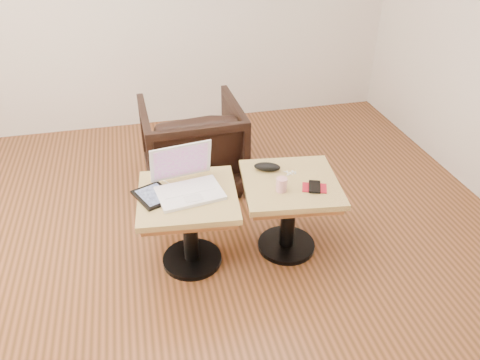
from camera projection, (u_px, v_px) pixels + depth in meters
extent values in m
cube|color=#492C15|center=(193.00, 278.00, 2.85)|extent=(4.50, 4.50, 0.01)
cylinder|color=black|center=(192.00, 259.00, 2.97)|extent=(0.37, 0.37, 0.03)
cylinder|color=black|center=(190.00, 229.00, 2.84)|extent=(0.09, 0.09, 0.45)
cube|color=brown|center=(188.00, 202.00, 2.73)|extent=(0.57, 0.57, 0.04)
cube|color=olive|center=(188.00, 197.00, 2.70)|extent=(0.62, 0.62, 0.04)
cylinder|color=black|center=(286.00, 245.00, 3.08)|extent=(0.37, 0.37, 0.03)
cylinder|color=black|center=(288.00, 216.00, 2.95)|extent=(0.09, 0.09, 0.45)
cube|color=brown|center=(290.00, 189.00, 2.84)|extent=(0.58, 0.58, 0.04)
cube|color=olive|center=(290.00, 184.00, 2.82)|extent=(0.63, 0.63, 0.04)
cube|color=white|center=(190.00, 193.00, 2.68)|extent=(0.40, 0.31, 0.02)
cube|color=silver|center=(188.00, 188.00, 2.71)|extent=(0.32, 0.17, 0.00)
cube|color=silver|center=(193.00, 198.00, 2.62)|extent=(0.11, 0.08, 0.00)
cube|color=white|center=(181.00, 161.00, 2.73)|extent=(0.37, 0.12, 0.24)
cube|color=#9D3031|center=(181.00, 161.00, 2.73)|extent=(0.33, 0.10, 0.20)
cube|color=black|center=(154.00, 196.00, 2.67)|extent=(0.26, 0.28, 0.02)
cube|color=#191E38|center=(153.00, 194.00, 2.66)|extent=(0.21, 0.23, 0.00)
cube|color=white|center=(157.00, 176.00, 2.84)|extent=(0.04, 0.04, 0.03)
ellipsoid|color=black|center=(267.00, 167.00, 2.90)|extent=(0.18, 0.13, 0.05)
cylinder|color=#C54151|center=(282.00, 185.00, 2.70)|extent=(0.07, 0.07, 0.08)
sphere|color=white|center=(290.00, 173.00, 2.87)|extent=(0.01, 0.01, 0.01)
sphere|color=white|center=(292.00, 171.00, 2.89)|extent=(0.01, 0.01, 0.01)
sphere|color=white|center=(287.00, 172.00, 2.89)|extent=(0.01, 0.01, 0.01)
sphere|color=white|center=(295.00, 173.00, 2.87)|extent=(0.01, 0.01, 0.01)
sphere|color=white|center=(288.00, 175.00, 2.86)|extent=(0.01, 0.01, 0.01)
cylinder|color=white|center=(290.00, 174.00, 2.88)|extent=(0.07, 0.04, 0.00)
cube|color=#700706|center=(314.00, 188.00, 2.74)|extent=(0.17, 0.14, 0.01)
cube|color=black|center=(315.00, 187.00, 2.74)|extent=(0.11, 0.14, 0.01)
imported|color=black|center=(192.00, 144.00, 3.57)|extent=(0.74, 0.76, 0.68)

